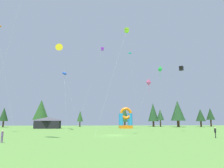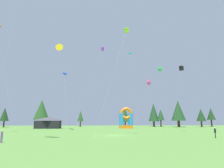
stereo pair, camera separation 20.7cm
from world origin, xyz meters
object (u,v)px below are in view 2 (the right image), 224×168
Objects in this scene: kite_black_box at (181,68)px; person_midfield at (2,135)px; kite_blue_parafoil at (65,74)px; person_left_edge at (215,132)px; kite_yellow_delta at (60,48)px; kite_lime_box at (126,31)px; kite_cyan_parafoil at (130,53)px; kite_purple_box at (103,49)px; inflatable_blue_arch at (126,120)px; kite_green_diamond at (160,70)px; festival_tent at (48,123)px; kite_pink_diamond at (149,83)px.

kite_black_box is 9.92× the size of person_midfield.
person_left_edge is at bearing -40.67° from kite_blue_parafoil.
kite_yellow_delta reaches higher than person_left_edge.
person_left_edge is (13.21, -5.10, -18.73)m from kite_lime_box.
kite_cyan_parafoil is 1.51× the size of kite_black_box.
person_left_edge is at bearing -62.35° from kite_purple_box.
person_left_edge is 0.25× the size of inflatable_blue_arch.
kite_green_diamond reaches higher than festival_tent.
kite_yellow_delta is at bearing -62.91° from festival_tent.
festival_tent is (-21.45, 30.89, -17.95)m from kite_lime_box.
kite_cyan_parafoil is 0.89× the size of kite_purple_box.
kite_green_diamond is 0.90× the size of kite_black_box.
person_left_edge is at bearing -74.64° from inflatable_blue_arch.
kite_pink_diamond is 0.89× the size of kite_green_diamond.
kite_pink_diamond is at bearing -75.54° from kite_cyan_parafoil.
kite_lime_box is 23.48m from person_left_edge.
kite_green_diamond is at bearing -34.04° from kite_yellow_delta.
kite_blue_parafoil is 2.09× the size of festival_tent.
kite_pink_diamond reaches higher than festival_tent.
kite_cyan_parafoil is at bearing 127.41° from kite_black_box.
kite_purple_box is (-11.43, 16.11, 13.89)m from kite_pink_diamond.
inflatable_blue_arch is (-11.09, 20.45, -12.43)m from kite_black_box.
kite_purple_box reaches higher than kite_black_box.
person_midfield is at bearing -84.11° from festival_tent.
kite_black_box is at bearing -12.08° from person_midfield.
kite_cyan_parafoil is 13.80× the size of person_left_edge.
festival_tent is (-35.92, 20.64, -13.17)m from kite_black_box.
kite_purple_box is 1.06× the size of kite_yellow_delta.
kite_blue_parafoil is (2.28, -3.30, -8.27)m from kite_yellow_delta.
festival_tent reaches higher than person_midfield.
kite_lime_box is 1.26× the size of kite_blue_parafoil.
inflatable_blue_arch is (18.10, 11.80, -12.68)m from kite_blue_parafoil.
kite_purple_box is 17.52m from kite_blue_parafoil.
kite_yellow_delta is 9.20m from kite_blue_parafoil.
kite_green_diamond is at bearing -144.33° from kite_black_box.
kite_purple_box is 1.63× the size of kite_blue_parafoil.
kite_green_diamond is at bearing -41.02° from festival_tent.
kite_lime_box reaches higher than person_midfield.
inflatable_blue_arch is (7.73, 2.27, -23.11)m from kite_purple_box.
kite_purple_box reaches higher than inflatable_blue_arch.
kite_purple_box is at bearing -8.19° from festival_tent.
kite_cyan_parafoil reaches higher than person_left_edge.
kite_purple_box reaches higher than kite_cyan_parafoil.
festival_tent is at bearing 164.48° from kite_cyan_parafoil.
kite_purple_box is at bearing 58.83° from person_left_edge.
kite_lime_box is at bearing -14.32° from person_midfield.
kite_blue_parafoil is 2.41× the size of inflatable_blue_arch.
festival_tent is (-29.23, 25.43, -11.58)m from kite_green_diamond.
kite_blue_parafoil is (-14.73, 18.90, -4.52)m from kite_lime_box.
kite_blue_parafoil reaches higher than kite_green_diamond.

